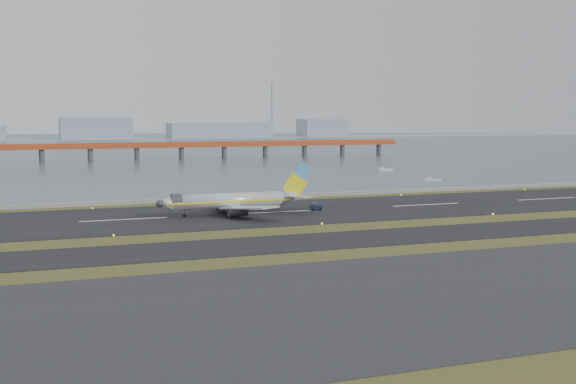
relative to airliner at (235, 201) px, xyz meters
name	(u,v)px	position (x,y,z in m)	size (l,w,h in m)	color
ground	(336,230)	(13.53, -29.13, -3.46)	(1000.00, 1000.00, 0.00)	#3B491A
apron_strip	(497,287)	(13.53, -84.13, -3.41)	(1000.00, 50.00, 0.10)	#2A2A2D
taxiway_strip	(361,238)	(13.53, -41.13, -3.41)	(1000.00, 18.00, 0.10)	black
runway_strip	(287,212)	(13.53, 0.87, -3.41)	(1000.00, 45.00, 0.10)	black
seawall	(251,197)	(13.53, 30.87, -2.96)	(1000.00, 2.50, 1.00)	gray
bay_water	(103,145)	(13.53, 430.87, -3.46)	(1400.00, 800.00, 1.30)	#40515C
red_pier	(181,146)	(33.53, 220.87, 3.82)	(260.00, 5.00, 10.20)	#B3481E
far_shoreline	(99,133)	(27.15, 590.87, 2.61)	(1400.00, 80.00, 60.50)	#97A4B2
airliner	(235,201)	(0.00, 0.00, 0.00)	(38.52, 32.89, 12.80)	silver
pushback_tug	(316,207)	(21.43, 0.99, -2.52)	(3.26, 2.23, 1.93)	#131E35
workboat_near	(432,180)	(92.34, 61.23, -2.96)	(6.75, 3.53, 1.57)	silver
workboat_far	(384,170)	(99.15, 110.91, -2.90)	(7.51, 3.28, 1.76)	silver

